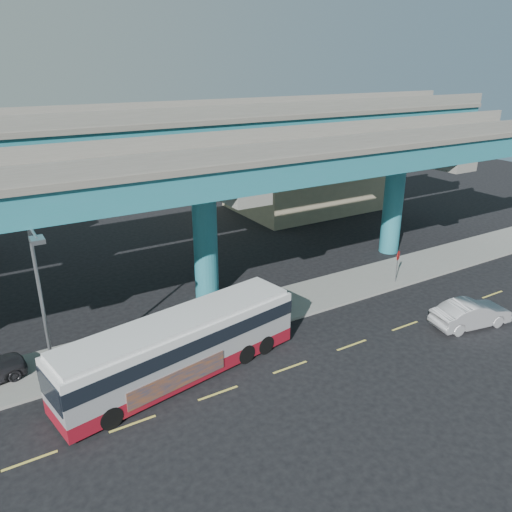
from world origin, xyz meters
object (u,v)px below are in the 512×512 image
transit_bus (181,344)px  street_lamp (41,287)px  sedan (471,314)px  stop_sign (398,260)px

transit_bus → street_lamp: 6.70m
transit_bus → street_lamp: street_lamp is taller
sedan → street_lamp: street_lamp is taller
transit_bus → street_lamp: size_ratio=1.55×
transit_bus → sedan: (15.99, -4.01, -0.94)m
sedan → street_lamp: 22.58m
stop_sign → street_lamp: bearing=177.6°
sedan → stop_sign: 6.46m
transit_bus → sedan: 16.52m
transit_bus → stop_sign: (16.65, 2.34, 0.03)m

